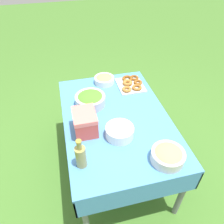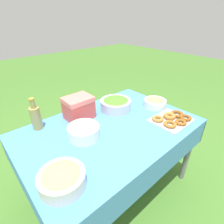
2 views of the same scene
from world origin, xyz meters
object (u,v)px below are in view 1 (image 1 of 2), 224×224
Objects in this scene: pasta_bowl at (168,155)px; salad_bowl at (90,99)px; olive_oil_bottle at (81,156)px; donut_platter at (131,84)px; bread_bowl at (104,79)px; plate_stack at (120,132)px; cooler_box at (85,122)px.

salad_bowl is at bearing -150.67° from pasta_bowl.
olive_oil_bottle reaches higher than salad_bowl.
bread_bowl is (-0.12, -0.27, 0.02)m from donut_platter.
olive_oil_bottle is (0.69, -0.18, 0.04)m from salad_bowl.
pasta_bowl reaches higher than plate_stack.
plate_stack is at bearing -3.23° from bread_bowl.
bread_bowl is (-0.34, 0.21, -0.02)m from salad_bowl.
cooler_box is (0.57, -0.58, 0.08)m from donut_platter.
salad_bowl is 1.24× the size of plate_stack.
cooler_box reaches higher than plate_stack.
donut_platter is (-1.02, 0.03, -0.03)m from pasta_bowl.
pasta_bowl is (0.80, 0.45, -0.01)m from salad_bowl.
cooler_box reaches higher than bread_bowl.
olive_oil_bottle is (0.91, -0.66, 0.08)m from donut_platter.
olive_oil_bottle is at bearing -99.94° from pasta_bowl.
pasta_bowl is 0.64m from olive_oil_bottle.
cooler_box is (0.35, -0.10, 0.04)m from salad_bowl.
bread_bowl is (-1.14, -0.24, -0.01)m from pasta_bowl.
salad_bowl is at bearing -160.76° from plate_stack.
olive_oil_bottle is at bearing -14.76° from salad_bowl.
cooler_box is at bearing -24.46° from bread_bowl.
salad_bowl is 0.50m from plate_stack.
donut_platter is 0.76m from plate_stack.
pasta_bowl is 0.71m from cooler_box.
olive_oil_bottle reaches higher than cooler_box.
olive_oil_bottle reaches higher than bread_bowl.
salad_bowl reaches higher than plate_stack.
pasta_bowl is 0.74× the size of donut_platter.
cooler_box is at bearing -129.44° from pasta_bowl.
olive_oil_bottle is 0.35m from cooler_box.
olive_oil_bottle is at bearing -20.94° from bread_bowl.
salad_bowl is 0.92m from pasta_bowl.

